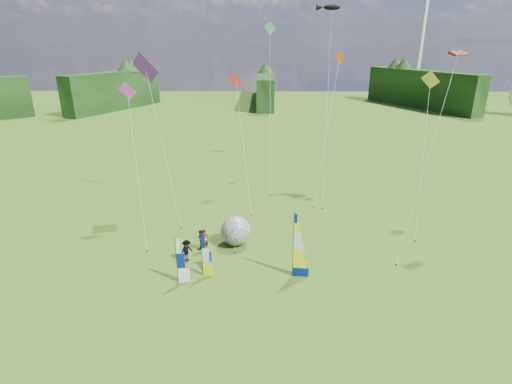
{
  "coord_description": "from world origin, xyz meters",
  "views": [
    {
      "loc": [
        -0.57,
        -21.59,
        15.21
      ],
      "look_at": [
        -1.0,
        4.0,
        5.5
      ],
      "focal_mm": 28.0,
      "sensor_mm": 36.0,
      "label": 1
    }
  ],
  "objects_px": {
    "side_banner_far": "(177,261)",
    "bol_inflatable": "(236,231)",
    "side_banner_left": "(202,255)",
    "camp_chair": "(208,262)",
    "kite_whale": "(328,96)",
    "feather_banner_main": "(293,246)",
    "spectator_d": "(229,235)",
    "spectator_a": "(205,240)",
    "spectator_c": "(187,251)",
    "spectator_b": "(202,241)"
  },
  "relations": [
    {
      "from": "side_banner_far",
      "to": "spectator_b",
      "type": "height_order",
      "value": "side_banner_far"
    },
    {
      "from": "side_banner_far",
      "to": "side_banner_left",
      "type": "bearing_deg",
      "value": 22.71
    },
    {
      "from": "spectator_c",
      "to": "kite_whale",
      "type": "height_order",
      "value": "kite_whale"
    },
    {
      "from": "side_banner_far",
      "to": "camp_chair",
      "type": "relative_size",
      "value": 2.92
    },
    {
      "from": "feather_banner_main",
      "to": "spectator_a",
      "type": "xyz_separation_m",
      "value": [
        -6.48,
        3.52,
        -1.48
      ]
    },
    {
      "from": "side_banner_far",
      "to": "bol_inflatable",
      "type": "height_order",
      "value": "side_banner_far"
    },
    {
      "from": "feather_banner_main",
      "to": "bol_inflatable",
      "type": "bearing_deg",
      "value": 137.28
    },
    {
      "from": "side_banner_left",
      "to": "spectator_a",
      "type": "bearing_deg",
      "value": 101.13
    },
    {
      "from": "feather_banner_main",
      "to": "side_banner_left",
      "type": "height_order",
      "value": "feather_banner_main"
    },
    {
      "from": "spectator_b",
      "to": "spectator_d",
      "type": "bearing_deg",
      "value": 64.73
    },
    {
      "from": "side_banner_left",
      "to": "bol_inflatable",
      "type": "distance_m",
      "value": 5.03
    },
    {
      "from": "spectator_a",
      "to": "spectator_c",
      "type": "height_order",
      "value": "spectator_a"
    },
    {
      "from": "bol_inflatable",
      "to": "spectator_c",
      "type": "xyz_separation_m",
      "value": [
        -3.41,
        -2.67,
        -0.33
      ]
    },
    {
      "from": "bol_inflatable",
      "to": "spectator_c",
      "type": "height_order",
      "value": "bol_inflatable"
    },
    {
      "from": "bol_inflatable",
      "to": "side_banner_left",
      "type": "bearing_deg",
      "value": -113.19
    },
    {
      "from": "side_banner_left",
      "to": "spectator_c",
      "type": "xyz_separation_m",
      "value": [
        -1.43,
        1.94,
        -0.76
      ]
    },
    {
      "from": "side_banner_left",
      "to": "kite_whale",
      "type": "bearing_deg",
      "value": 65.22
    },
    {
      "from": "feather_banner_main",
      "to": "side_banner_far",
      "type": "height_order",
      "value": "feather_banner_main"
    },
    {
      "from": "feather_banner_main",
      "to": "camp_chair",
      "type": "relative_size",
      "value": 4.12
    },
    {
      "from": "bol_inflatable",
      "to": "spectator_c",
      "type": "distance_m",
      "value": 4.34
    },
    {
      "from": "feather_banner_main",
      "to": "bol_inflatable",
      "type": "height_order",
      "value": "feather_banner_main"
    },
    {
      "from": "spectator_b",
      "to": "spectator_c",
      "type": "distance_m",
      "value": 1.74
    },
    {
      "from": "spectator_d",
      "to": "kite_whale",
      "type": "bearing_deg",
      "value": -77.56
    },
    {
      "from": "feather_banner_main",
      "to": "spectator_b",
      "type": "xyz_separation_m",
      "value": [
        -6.72,
        3.38,
        -1.48
      ]
    },
    {
      "from": "camp_chair",
      "to": "spectator_c",
      "type": "bearing_deg",
      "value": 129.77
    },
    {
      "from": "side_banner_left",
      "to": "kite_whale",
      "type": "distance_m",
      "value": 22.44
    },
    {
      "from": "side_banner_far",
      "to": "spectator_d",
      "type": "height_order",
      "value": "side_banner_far"
    },
    {
      "from": "side_banner_left",
      "to": "side_banner_far",
      "type": "xyz_separation_m",
      "value": [
        -1.54,
        -0.91,
        0.05
      ]
    },
    {
      "from": "feather_banner_main",
      "to": "spectator_d",
      "type": "bearing_deg",
      "value": 139.67
    },
    {
      "from": "side_banner_left",
      "to": "side_banner_far",
      "type": "bearing_deg",
      "value": -143.36
    },
    {
      "from": "spectator_b",
      "to": "camp_chair",
      "type": "distance_m",
      "value": 2.66
    },
    {
      "from": "feather_banner_main",
      "to": "spectator_b",
      "type": "bearing_deg",
      "value": 157.94
    },
    {
      "from": "feather_banner_main",
      "to": "camp_chair",
      "type": "height_order",
      "value": "feather_banner_main"
    },
    {
      "from": "spectator_b",
      "to": "camp_chair",
      "type": "height_order",
      "value": "spectator_b"
    },
    {
      "from": "side_banner_left",
      "to": "camp_chair",
      "type": "xyz_separation_m",
      "value": [
        0.26,
        0.93,
        -1.04
      ]
    },
    {
      "from": "side_banner_left",
      "to": "spectator_d",
      "type": "relative_size",
      "value": 2.16
    },
    {
      "from": "feather_banner_main",
      "to": "side_banner_far",
      "type": "distance_m",
      "value": 7.79
    },
    {
      "from": "feather_banner_main",
      "to": "spectator_d",
      "type": "relative_size",
      "value": 3.15
    },
    {
      "from": "side_banner_left",
      "to": "spectator_d",
      "type": "height_order",
      "value": "side_banner_left"
    },
    {
      "from": "side_banner_left",
      "to": "spectator_d",
      "type": "bearing_deg",
      "value": 79.46
    },
    {
      "from": "side_banner_left",
      "to": "camp_chair",
      "type": "distance_m",
      "value": 1.42
    },
    {
      "from": "bol_inflatable",
      "to": "spectator_d",
      "type": "height_order",
      "value": "bol_inflatable"
    },
    {
      "from": "spectator_c",
      "to": "spectator_d",
      "type": "xyz_separation_m",
      "value": [
        2.86,
        2.85,
        -0.11
      ]
    },
    {
      "from": "bol_inflatable",
      "to": "kite_whale",
      "type": "bearing_deg",
      "value": 56.75
    },
    {
      "from": "spectator_c",
      "to": "spectator_d",
      "type": "relative_size",
      "value": 1.14
    },
    {
      "from": "side_banner_far",
      "to": "spectator_a",
      "type": "distance_m",
      "value": 4.72
    },
    {
      "from": "side_banner_far",
      "to": "camp_chair",
      "type": "xyz_separation_m",
      "value": [
        1.79,
        1.84,
        -1.09
      ]
    },
    {
      "from": "camp_chair",
      "to": "feather_banner_main",
      "type": "bearing_deg",
      "value": -27.54
    },
    {
      "from": "bol_inflatable",
      "to": "kite_whale",
      "type": "relative_size",
      "value": 0.12
    },
    {
      "from": "spectator_d",
      "to": "side_banner_far",
      "type": "bearing_deg",
      "value": 110.19
    }
  ]
}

